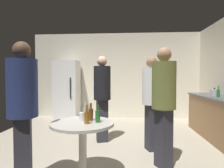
% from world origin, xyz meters
% --- Properties ---
extents(ground_plane, '(5.20, 5.20, 0.10)m').
position_xyz_m(ground_plane, '(0.00, 0.00, -0.05)').
color(ground_plane, '#B2A893').
extents(wall_back, '(5.32, 0.06, 2.70)m').
position_xyz_m(wall_back, '(0.00, 2.63, 1.35)').
color(wall_back, silver).
rests_on(wall_back, ground_plane).
extents(refrigerator, '(0.70, 0.68, 1.80)m').
position_xyz_m(refrigerator, '(-1.48, 2.20, 0.90)').
color(refrigerator, white).
rests_on(refrigerator, ground_plane).
extents(kitchen_counter, '(0.64, 1.95, 0.90)m').
position_xyz_m(kitchen_counter, '(2.28, 0.67, 0.45)').
color(kitchen_counter, olive).
rests_on(kitchen_counter, ground_plane).
extents(kettle, '(0.24, 0.17, 0.18)m').
position_xyz_m(kettle, '(2.23, 0.73, 0.97)').
color(kettle, '#B2B2B7').
rests_on(kettle, kitchen_counter).
extents(beer_bottle_on_counter, '(0.06, 0.06, 0.23)m').
position_xyz_m(beer_bottle_on_counter, '(2.21, 0.50, 0.98)').
color(beer_bottle_on_counter, '#26662D').
rests_on(beer_bottle_on_counter, kitchen_counter).
extents(foreground_table, '(0.80, 0.80, 0.73)m').
position_xyz_m(foreground_table, '(-0.22, -1.19, 0.63)').
color(foreground_table, beige).
rests_on(foreground_table, ground_plane).
extents(beer_bottle_amber, '(0.06, 0.06, 0.23)m').
position_xyz_m(beer_bottle_amber, '(-0.15, -1.26, 0.82)').
color(beer_bottle_amber, '#8C5919').
rests_on(beer_bottle_amber, foreground_table).
extents(beer_bottle_brown, '(0.06, 0.06, 0.23)m').
position_xyz_m(beer_bottle_brown, '(-0.13, -1.08, 0.82)').
color(beer_bottle_brown, '#593314').
rests_on(beer_bottle_brown, foreground_table).
extents(beer_bottle_green, '(0.06, 0.06, 0.23)m').
position_xyz_m(beer_bottle_green, '(-0.02, -1.18, 0.82)').
color(beer_bottle_green, '#26662D').
rests_on(beer_bottle_green, foreground_table).
extents(beer_bottle_clear, '(0.06, 0.06, 0.23)m').
position_xyz_m(beer_bottle_clear, '(-0.22, -0.98, 0.82)').
color(beer_bottle_clear, silver).
rests_on(beer_bottle_clear, foreground_table).
extents(plastic_cup_white, '(0.08, 0.08, 0.11)m').
position_xyz_m(plastic_cup_white, '(-0.24, -1.11, 0.79)').
color(plastic_cup_white, white).
rests_on(plastic_cup_white, foreground_table).
extents(person_in_olive_shirt, '(0.46, 0.46, 1.73)m').
position_xyz_m(person_in_olive_shirt, '(0.87, -0.77, 1.01)').
color(person_in_olive_shirt, '#2D2D38').
rests_on(person_in_olive_shirt, ground_plane).
extents(person_in_navy_shirt, '(0.44, 0.44, 1.71)m').
position_xyz_m(person_in_navy_shirt, '(-0.86, -1.44, 1.00)').
color(person_in_navy_shirt, '#2D2D38').
rests_on(person_in_navy_shirt, ground_plane).
extents(person_in_black_shirt, '(0.42, 0.42, 1.72)m').
position_xyz_m(person_in_black_shirt, '(-0.15, 0.28, 1.01)').
color(person_in_black_shirt, '#2D2D38').
rests_on(person_in_black_shirt, ground_plane).
extents(person_in_white_shirt, '(0.43, 0.43, 1.66)m').
position_xyz_m(person_in_white_shirt, '(0.78, -0.11, 0.97)').
color(person_in_white_shirt, '#2D2D38').
rests_on(person_in_white_shirt, ground_plane).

